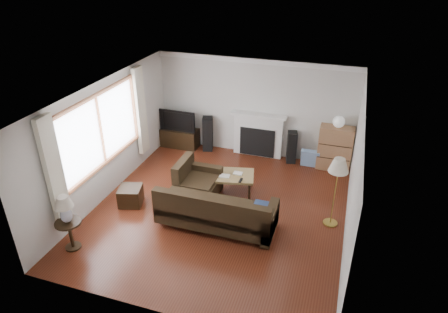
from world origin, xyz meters
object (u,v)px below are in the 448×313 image
(tv_stand, at_px, (180,138))
(side_table, at_px, (71,235))
(sectional_sofa, at_px, (217,209))
(floor_lamp, at_px, (335,193))
(coffee_table, at_px, (226,183))
(bookshelf, at_px, (335,148))

(tv_stand, bearing_deg, side_table, -92.32)
(sectional_sofa, relative_size, floor_lamp, 1.70)
(tv_stand, height_order, coffee_table, tv_stand)
(bookshelf, xyz_separation_m, coffee_table, (-2.15, -1.86, -0.31))
(sectional_sofa, height_order, floor_lamp, floor_lamp)
(sectional_sofa, xyz_separation_m, side_table, (-2.27, -1.41, -0.11))
(tv_stand, relative_size, floor_lamp, 0.69)
(floor_lamp, distance_m, side_table, 4.90)
(coffee_table, height_order, floor_lamp, floor_lamp)
(bookshelf, xyz_separation_m, sectional_sofa, (-1.95, -3.05, -0.15))
(coffee_table, bearing_deg, side_table, -141.55)
(floor_lamp, xyz_separation_m, side_table, (-4.37, -2.17, -0.44))
(side_table, bearing_deg, tv_stand, 87.68)
(tv_stand, distance_m, bookshelf, 4.05)
(sectional_sofa, height_order, coffee_table, sectional_sofa)
(coffee_table, height_order, side_table, side_table)
(sectional_sofa, bearing_deg, coffee_table, 99.52)
(bookshelf, bearing_deg, coffee_table, -139.15)
(bookshelf, relative_size, coffee_table, 0.91)
(bookshelf, xyz_separation_m, floor_lamp, (0.15, -2.28, 0.18))
(tv_stand, distance_m, side_table, 4.42)
(tv_stand, height_order, floor_lamp, floor_lamp)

